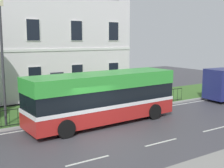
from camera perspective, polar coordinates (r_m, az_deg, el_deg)
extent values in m
cube|color=#46444A|center=(14.85, -1.09, -10.80)|extent=(60.00, 56.00, 0.06)
cube|color=silver|center=(17.90, -7.27, -7.32)|extent=(54.00, 0.14, 0.01)
cube|color=silver|center=(12.46, -4.70, -14.62)|extent=(2.00, 0.12, 0.01)
cube|color=silver|center=(14.62, 9.54, -11.10)|extent=(2.00, 0.12, 0.01)
cube|color=silver|center=(17.45, 19.43, -8.19)|extent=(2.00, 0.12, 0.01)
cube|color=#9E9E99|center=(18.30, -7.92, -6.80)|extent=(57.00, 0.24, 0.12)
cube|color=#42712D|center=(20.70, -11.06, -5.05)|extent=(57.00, 5.14, 0.12)
cube|color=white|center=(28.01, -14.63, 10.36)|extent=(14.24, 9.52, 11.48)
cube|color=white|center=(23.51, -10.78, 6.56)|extent=(14.24, 0.06, 0.20)
cube|color=#2D333D|center=(23.78, -10.58, -0.39)|extent=(1.10, 0.06, 2.20)
cube|color=white|center=(23.06, -14.73, 1.30)|extent=(1.07, 0.04, 1.65)
cube|color=black|center=(23.04, -14.72, 1.29)|extent=(0.97, 0.03, 1.55)
cube|color=white|center=(24.38, -6.76, 1.92)|extent=(1.07, 0.04, 1.65)
cube|color=black|center=(24.36, -6.74, 1.91)|extent=(0.97, 0.03, 1.55)
cube|color=white|center=(26.12, 0.28, 2.43)|extent=(1.07, 0.04, 1.65)
cube|color=black|center=(26.11, 0.30, 2.43)|extent=(0.97, 0.03, 1.55)
cube|color=white|center=(22.89, -15.08, 10.10)|extent=(1.07, 0.04, 1.65)
cube|color=black|center=(22.87, -15.06, 10.10)|extent=(0.97, 0.03, 1.55)
cube|color=white|center=(24.22, -6.91, 10.24)|extent=(1.07, 0.04, 1.65)
cube|color=black|center=(24.20, -6.89, 10.24)|extent=(0.97, 0.03, 1.55)
cube|color=white|center=(25.97, 0.29, 10.20)|extent=(1.07, 0.04, 1.65)
cube|color=black|center=(25.95, 0.31, 10.20)|extent=(0.97, 0.03, 1.55)
cube|color=black|center=(18.94, -4.30, -3.06)|extent=(16.58, 0.04, 0.04)
cube|color=black|center=(19.14, -4.27, -5.61)|extent=(16.58, 0.04, 0.04)
cylinder|color=black|center=(17.20, -20.79, -6.46)|extent=(0.02, 0.02, 0.95)
cylinder|color=black|center=(17.30, -19.29, -6.29)|extent=(0.02, 0.02, 0.95)
cylinder|color=black|center=(17.40, -17.81, -6.13)|extent=(0.02, 0.02, 0.95)
cylinder|color=black|center=(17.52, -16.35, -5.97)|extent=(0.02, 0.02, 0.95)
cylinder|color=black|center=(17.65, -14.91, -5.80)|extent=(0.02, 0.02, 0.95)
cylinder|color=black|center=(17.79, -13.49, -5.63)|extent=(0.02, 0.02, 0.95)
cylinder|color=black|center=(17.94, -12.10, -5.46)|extent=(0.02, 0.02, 0.95)
cylinder|color=black|center=(18.10, -10.73, -5.29)|extent=(0.02, 0.02, 0.95)
cylinder|color=black|center=(18.27, -9.39, -5.12)|extent=(0.02, 0.02, 0.95)
cylinder|color=black|center=(18.45, -8.07, -4.96)|extent=(0.02, 0.02, 0.95)
cylinder|color=black|center=(18.64, -6.78, -4.79)|extent=(0.02, 0.02, 0.95)
cylinder|color=black|center=(18.83, -5.52, -4.62)|extent=(0.02, 0.02, 0.95)
cylinder|color=black|center=(19.04, -4.28, -4.46)|extent=(0.02, 0.02, 0.95)
cylinder|color=black|center=(19.26, -3.07, -4.29)|extent=(0.02, 0.02, 0.95)
cylinder|color=black|center=(19.49, -1.89, -4.13)|extent=(0.02, 0.02, 0.95)
cylinder|color=black|center=(19.72, -0.74, -3.97)|extent=(0.02, 0.02, 0.95)
cylinder|color=black|center=(19.96, 0.38, -3.82)|extent=(0.02, 0.02, 0.95)
cylinder|color=black|center=(20.21, 1.48, -3.66)|extent=(0.02, 0.02, 0.95)
cylinder|color=black|center=(20.47, 2.55, -3.51)|extent=(0.02, 0.02, 0.95)
cylinder|color=black|center=(20.73, 3.59, -3.36)|extent=(0.02, 0.02, 0.95)
cylinder|color=black|center=(21.00, 4.60, -3.21)|extent=(0.02, 0.02, 0.95)
cylinder|color=black|center=(21.28, 5.59, -3.07)|extent=(0.02, 0.02, 0.95)
cylinder|color=black|center=(21.56, 6.56, -2.93)|extent=(0.02, 0.02, 0.95)
cylinder|color=black|center=(21.85, 7.49, -2.79)|extent=(0.02, 0.02, 0.95)
cylinder|color=black|center=(22.14, 8.40, -2.65)|extent=(0.02, 0.02, 0.95)
cylinder|color=black|center=(22.44, 9.29, -2.52)|extent=(0.02, 0.02, 0.95)
cylinder|color=black|center=(22.75, 10.16, -2.39)|extent=(0.02, 0.02, 0.95)
cylinder|color=black|center=(23.06, 11.00, -2.27)|extent=(0.02, 0.02, 0.95)
cylinder|color=black|center=(23.38, 11.82, -2.14)|extent=(0.02, 0.02, 0.95)
cylinder|color=black|center=(23.70, 12.61, -2.02)|extent=(0.02, 0.02, 0.95)
cylinder|color=black|center=(24.02, 13.39, -1.90)|extent=(0.02, 0.02, 0.95)
cube|color=#B1211F|center=(17.41, -1.71, -5.18)|extent=(9.29, 2.86, 0.98)
cube|color=white|center=(17.31, -1.72, -3.74)|extent=(9.31, 2.88, 0.20)
cube|color=black|center=(17.21, -1.73, -2.11)|extent=(9.21, 2.82, 0.92)
cube|color=green|center=(17.06, -1.74, 0.76)|extent=(9.29, 2.86, 0.81)
cube|color=black|center=(20.11, 9.26, -0.77)|extent=(0.16, 2.02, 0.85)
cube|color=black|center=(19.98, 9.32, 1.70)|extent=(0.15, 1.73, 0.52)
cylinder|color=silver|center=(20.87, 7.69, -3.66)|extent=(0.05, 0.20, 0.20)
cylinder|color=silver|center=(19.81, 10.74, -4.41)|extent=(0.05, 0.20, 0.20)
cylinder|color=black|center=(20.13, 3.65, -4.06)|extent=(0.97, 0.35, 0.96)
cylinder|color=black|center=(18.45, 8.19, -5.32)|extent=(0.97, 0.35, 0.96)
cylinder|color=black|center=(17.07, -12.45, -6.60)|extent=(0.97, 0.35, 0.96)
cylinder|color=black|center=(15.05, -8.94, -8.59)|extent=(0.97, 0.35, 0.96)
cylinder|color=black|center=(25.45, 18.45, -2.11)|extent=(0.69, 0.27, 0.68)
cylinder|color=#333338|center=(17.27, -20.42, 3.10)|extent=(0.14, 0.14, 6.56)
cylinder|color=#23472D|center=(22.63, 8.54, -2.48)|extent=(0.45, 0.45, 0.90)
ellipsoid|color=black|center=(22.53, 8.57, -1.16)|extent=(0.46, 0.46, 0.16)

